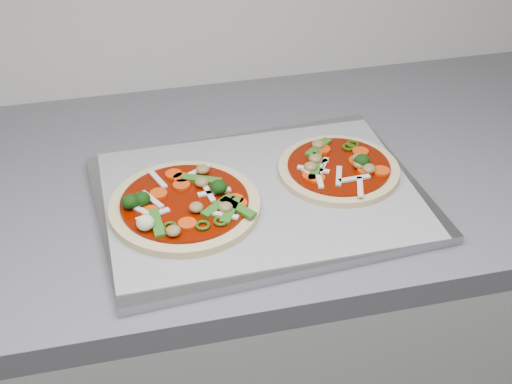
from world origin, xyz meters
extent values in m
cube|color=#B0B0AD|center=(0.00, 1.30, 0.43)|extent=(3.60, 0.60, 0.86)
cube|color=slate|center=(0.00, 1.30, 0.88)|extent=(3.60, 0.60, 0.04)
cube|color=#96969B|center=(0.09, 1.22, 0.91)|extent=(0.49, 0.38, 0.02)
cube|color=gray|center=(0.09, 1.22, 0.92)|extent=(0.45, 0.33, 0.00)
cylinder|color=tan|center=(-0.02, 1.20, 0.92)|extent=(0.23, 0.23, 0.01)
cylinder|color=#640D00|center=(-0.02, 1.20, 0.93)|extent=(0.19, 0.19, 0.00)
cylinder|color=#D03100|center=(0.05, 1.19, 0.93)|extent=(0.03, 0.03, 0.00)
torus|color=#26430A|center=(0.00, 1.14, 0.94)|extent=(0.03, 0.03, 0.00)
ellipsoid|color=olive|center=(-0.04, 1.13, 0.94)|extent=(0.02, 0.02, 0.01)
cube|color=#2B6F19|center=(0.02, 1.18, 0.94)|extent=(0.05, 0.05, 0.00)
cylinder|color=#D03100|center=(-0.08, 1.16, 0.93)|extent=(0.03, 0.03, 0.00)
cylinder|color=#D03100|center=(-0.02, 1.27, 0.93)|extent=(0.03, 0.03, 0.00)
cube|color=silver|center=(-0.06, 1.18, 0.94)|extent=(0.05, 0.02, 0.00)
ellipsoid|color=#12360C|center=(-0.08, 1.21, 0.94)|extent=(0.03, 0.03, 0.02)
ellipsoid|color=#12360C|center=(-0.09, 1.20, 0.94)|extent=(0.03, 0.03, 0.02)
cube|color=silver|center=(-0.09, 1.20, 0.94)|extent=(0.04, 0.04, 0.00)
ellipsoid|color=beige|center=(-0.08, 1.15, 0.94)|extent=(0.03, 0.03, 0.02)
cube|color=#2B6F19|center=(0.05, 1.17, 0.94)|extent=(0.05, 0.06, 0.00)
cube|color=#2B6F19|center=(0.01, 1.24, 0.94)|extent=(0.06, 0.04, 0.00)
torus|color=#26430A|center=(0.02, 1.14, 0.94)|extent=(0.03, 0.03, 0.00)
cylinder|color=#D03100|center=(-0.02, 1.15, 0.93)|extent=(0.03, 0.03, 0.00)
ellipsoid|color=olive|center=(0.03, 1.17, 0.94)|extent=(0.03, 0.03, 0.01)
ellipsoid|color=olive|center=(-0.01, 1.17, 0.94)|extent=(0.02, 0.02, 0.01)
cylinder|color=#D03100|center=(-0.07, 1.19, 0.93)|extent=(0.03, 0.03, 0.00)
cube|color=silver|center=(0.03, 1.16, 0.94)|extent=(0.05, 0.03, 0.00)
cube|color=silver|center=(-0.06, 1.21, 0.94)|extent=(0.03, 0.05, 0.00)
cylinder|color=#D03100|center=(-0.05, 1.22, 0.93)|extent=(0.03, 0.03, 0.00)
cube|color=#2B6F19|center=(0.04, 1.16, 0.94)|extent=(0.04, 0.06, 0.00)
ellipsoid|color=#12360C|center=(0.03, 1.21, 0.94)|extent=(0.03, 0.03, 0.02)
cube|color=silver|center=(0.03, 1.21, 0.94)|extent=(0.05, 0.01, 0.00)
cube|color=silver|center=(0.01, 1.27, 0.94)|extent=(0.05, 0.03, 0.00)
cube|color=silver|center=(-0.05, 1.26, 0.94)|extent=(0.02, 0.05, 0.00)
ellipsoid|color=olive|center=(0.02, 1.26, 0.94)|extent=(0.03, 0.03, 0.01)
cylinder|color=#D03100|center=(0.05, 1.18, 0.93)|extent=(0.04, 0.04, 0.00)
cylinder|color=#D03100|center=(-0.01, 1.25, 0.93)|extent=(0.03, 0.03, 0.00)
ellipsoid|color=olive|center=(0.01, 1.23, 0.94)|extent=(0.02, 0.02, 0.01)
cube|color=silver|center=(0.02, 1.21, 0.94)|extent=(0.01, 0.05, 0.00)
torus|color=#26430A|center=(-0.05, 1.15, 0.94)|extent=(0.03, 0.03, 0.00)
cylinder|color=#D03100|center=(-0.02, 1.24, 0.93)|extent=(0.03, 0.03, 0.00)
cube|color=#2B6F19|center=(-0.06, 1.16, 0.94)|extent=(0.02, 0.06, 0.00)
cylinder|color=tan|center=(0.22, 1.24, 0.92)|extent=(0.23, 0.23, 0.01)
cylinder|color=#640D00|center=(0.22, 1.24, 0.93)|extent=(0.19, 0.19, 0.00)
cube|color=silver|center=(0.18, 1.24, 0.93)|extent=(0.05, 0.03, 0.00)
cube|color=silver|center=(0.18, 1.21, 0.93)|extent=(0.02, 0.05, 0.00)
cube|color=#2B6F19|center=(0.20, 1.29, 0.93)|extent=(0.05, 0.05, 0.00)
cylinder|color=#D03100|center=(0.21, 1.28, 0.93)|extent=(0.03, 0.03, 0.00)
cube|color=silver|center=(0.23, 1.20, 0.93)|extent=(0.05, 0.01, 0.00)
cube|color=silver|center=(0.19, 1.24, 0.93)|extent=(0.03, 0.04, 0.00)
cube|color=silver|center=(0.18, 1.24, 0.93)|extent=(0.04, 0.04, 0.00)
ellipsoid|color=olive|center=(0.25, 1.23, 0.94)|extent=(0.02, 0.02, 0.01)
torus|color=#26430A|center=(0.26, 1.29, 0.93)|extent=(0.02, 0.02, 0.00)
cylinder|color=#D03100|center=(0.25, 1.24, 0.93)|extent=(0.04, 0.04, 0.00)
ellipsoid|color=olive|center=(0.20, 1.29, 0.94)|extent=(0.03, 0.03, 0.01)
torus|color=#26430A|center=(0.25, 1.28, 0.93)|extent=(0.02, 0.02, 0.00)
ellipsoid|color=olive|center=(0.26, 1.21, 0.94)|extent=(0.03, 0.03, 0.01)
ellipsoid|color=#12360C|center=(0.25, 1.23, 0.94)|extent=(0.02, 0.02, 0.02)
torus|color=#26430A|center=(0.19, 1.24, 0.93)|extent=(0.03, 0.03, 0.00)
cube|color=silver|center=(0.18, 1.23, 0.93)|extent=(0.05, 0.03, 0.00)
cube|color=silver|center=(0.23, 1.18, 0.93)|extent=(0.02, 0.05, 0.00)
cube|color=#2B6F19|center=(0.19, 1.25, 0.93)|extent=(0.03, 0.06, 0.00)
cylinder|color=#D03100|center=(0.18, 1.21, 0.93)|extent=(0.03, 0.03, 0.00)
ellipsoid|color=olive|center=(0.19, 1.26, 0.94)|extent=(0.02, 0.02, 0.01)
cylinder|color=#D03100|center=(0.25, 1.22, 0.93)|extent=(0.03, 0.03, 0.00)
cylinder|color=#D03100|center=(0.17, 1.22, 0.93)|extent=(0.04, 0.04, 0.00)
ellipsoid|color=olive|center=(0.18, 1.24, 0.94)|extent=(0.03, 0.03, 0.01)
cube|color=silver|center=(0.21, 1.21, 0.93)|extent=(0.02, 0.05, 0.00)
cylinder|color=#D03100|center=(0.28, 1.21, 0.93)|extent=(0.03, 0.03, 0.00)
cylinder|color=#D03100|center=(0.26, 1.26, 0.93)|extent=(0.03, 0.03, 0.00)
ellipsoid|color=olive|center=(0.25, 1.24, 0.94)|extent=(0.03, 0.03, 0.01)
camera|label=1|loc=(-0.10, 0.41, 1.53)|focal=50.00mm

